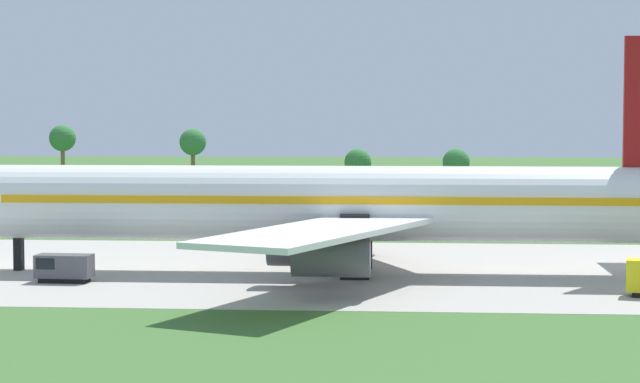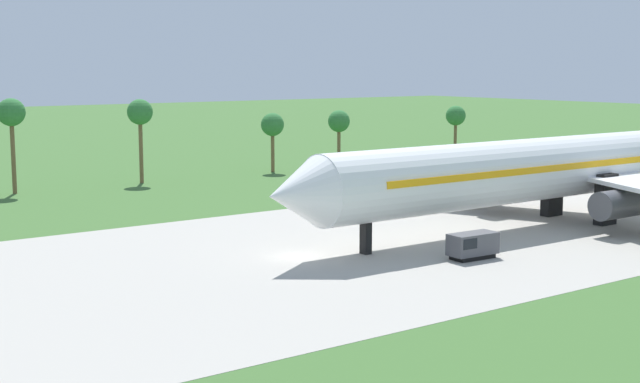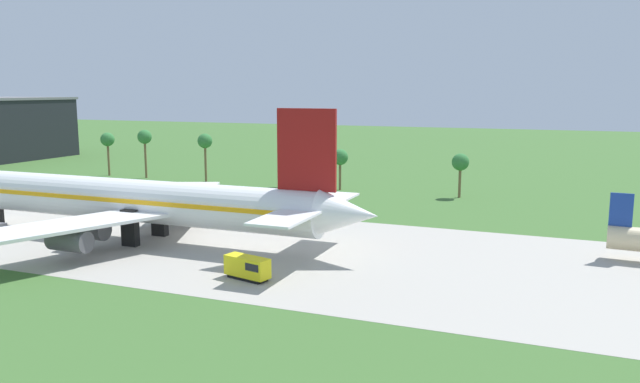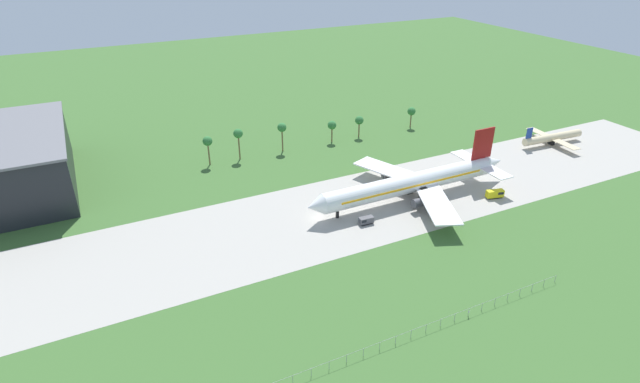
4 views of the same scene
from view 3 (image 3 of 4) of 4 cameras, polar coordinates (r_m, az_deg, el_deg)
The scene contains 3 objects.
jet_airliner at distance 97.09m, azimuth -16.42°, elevation -0.84°, with size 75.63×53.24×20.00m.
catering_van at distance 75.13m, azimuth -6.57°, elevation -6.92°, with size 6.15×3.35×2.77m.
palm_tree_row at distance 149.57m, azimuth -6.65°, elevation 3.90°, with size 95.28×3.60×12.37m.
Camera 3 is at (93.12, -77.61, 22.34)m, focal length 35.00 mm.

